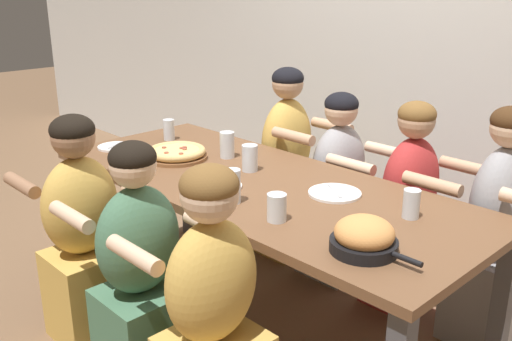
% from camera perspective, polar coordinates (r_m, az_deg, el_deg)
% --- Properties ---
extents(ground_plane, '(18.00, 18.00, 0.00)m').
position_cam_1_polar(ground_plane, '(3.04, -0.00, -14.39)').
color(ground_plane, brown).
rests_on(ground_plane, ground).
extents(dining_table, '(2.24, 0.91, 0.75)m').
position_cam_1_polar(dining_table, '(2.73, -0.00, -2.48)').
color(dining_table, brown).
rests_on(dining_table, ground).
extents(pizza_board_main, '(0.33, 0.33, 0.06)m').
position_cam_1_polar(pizza_board_main, '(3.05, -7.95, 1.74)').
color(pizza_board_main, brown).
rests_on(pizza_board_main, dining_table).
extents(skillet_bowl, '(0.35, 0.24, 0.13)m').
position_cam_1_polar(skillet_bowl, '(2.03, 10.78, -6.56)').
color(skillet_bowl, black).
rests_on(skillet_bowl, dining_table).
extents(empty_plate_a, '(0.19, 0.19, 0.02)m').
position_cam_1_polar(empty_plate_a, '(3.32, -13.92, 2.33)').
color(empty_plate_a, white).
rests_on(empty_plate_a, dining_table).
extents(empty_plate_b, '(0.19, 0.19, 0.02)m').
position_cam_1_polar(empty_plate_b, '(2.61, -3.50, -1.57)').
color(empty_plate_b, white).
rests_on(empty_plate_b, dining_table).
extents(empty_plate_c, '(0.24, 0.24, 0.02)m').
position_cam_1_polar(empty_plate_c, '(2.55, 7.88, -2.26)').
color(empty_plate_c, white).
rests_on(empty_plate_c, dining_table).
extents(drinking_glass_a, '(0.07, 0.07, 0.15)m').
position_cam_1_polar(drinking_glass_a, '(2.42, -2.34, -1.77)').
color(drinking_glass_a, silver).
rests_on(drinking_glass_a, dining_table).
extents(drinking_glass_b, '(0.07, 0.07, 0.12)m').
position_cam_1_polar(drinking_glass_b, '(3.41, -8.70, 4.05)').
color(drinking_glass_b, silver).
rests_on(drinking_glass_b, dining_table).
extents(drinking_glass_c, '(0.07, 0.07, 0.12)m').
position_cam_1_polar(drinking_glass_c, '(2.35, 15.27, -3.23)').
color(drinking_glass_c, silver).
rests_on(drinking_glass_c, dining_table).
extents(drinking_glass_d, '(0.08, 0.08, 0.14)m').
position_cam_1_polar(drinking_glass_d, '(3.03, -2.90, 2.42)').
color(drinking_glass_d, silver).
rests_on(drinking_glass_d, dining_table).
extents(drinking_glass_e, '(0.06, 0.06, 0.13)m').
position_cam_1_polar(drinking_glass_e, '(2.41, -5.29, -2.07)').
color(drinking_glass_e, silver).
rests_on(drinking_glass_e, dining_table).
extents(drinking_glass_f, '(0.08, 0.08, 0.11)m').
position_cam_1_polar(drinking_glass_f, '(2.25, 2.09, -3.82)').
color(drinking_glass_f, silver).
rests_on(drinking_glass_f, dining_table).
extents(drinking_glass_g, '(0.08, 0.08, 0.13)m').
position_cam_1_polar(drinking_glass_g, '(2.82, -0.62, 1.08)').
color(drinking_glass_g, silver).
rests_on(drinking_glass_g, dining_table).
extents(diner_far_midright, '(0.51, 0.40, 1.10)m').
position_cam_1_polar(diner_far_midright, '(3.04, 15.00, -4.41)').
color(diner_far_midright, '#B22D2D').
rests_on(diner_far_midright, ground).
extents(diner_far_midleft, '(0.51, 0.40, 1.17)m').
position_cam_1_polar(diner_far_midleft, '(3.51, 3.08, -0.03)').
color(diner_far_midleft, gold).
rests_on(diner_far_midleft, ground).
extents(diner_near_midleft, '(0.51, 0.40, 1.10)m').
position_cam_1_polar(diner_near_midleft, '(2.79, -16.87, -6.61)').
color(diner_near_midleft, gold).
rests_on(diner_near_midleft, ground).
extents(diner_far_center, '(0.51, 0.40, 1.08)m').
position_cam_1_polar(diner_far_center, '(3.28, 8.17, -2.39)').
color(diner_far_center, '#99999E').
rests_on(diner_far_center, ground).
extents(diner_far_right, '(0.51, 0.40, 1.14)m').
position_cam_1_polar(diner_far_right, '(2.85, 22.84, -6.44)').
color(diner_far_right, '#99999E').
rests_on(diner_far_right, ground).
extents(diner_near_midright, '(0.51, 0.40, 1.09)m').
position_cam_1_polar(diner_near_midright, '(2.09, -4.39, -14.97)').
color(diner_near_midright, gold).
rests_on(diner_near_midright, ground).
extents(diner_near_center, '(0.51, 0.40, 1.08)m').
position_cam_1_polar(diner_near_center, '(2.42, -11.45, -10.66)').
color(diner_near_center, '#477556').
rests_on(diner_near_center, ground).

